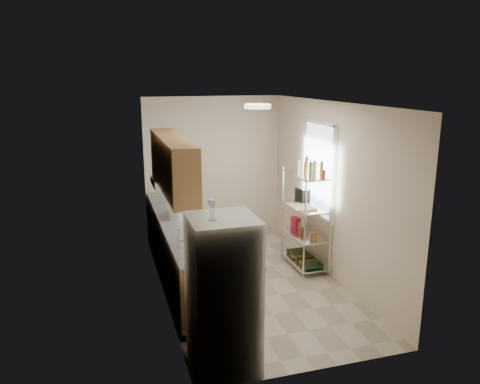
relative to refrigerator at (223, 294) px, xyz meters
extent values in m
cube|color=#BAAF96|center=(0.87, 1.83, -0.81)|extent=(2.50, 4.40, 0.01)
cube|color=silver|center=(0.87, 1.83, 1.80)|extent=(2.50, 4.40, 0.01)
cube|color=beige|center=(0.87, 4.04, 0.49)|extent=(2.50, 0.01, 2.60)
cube|color=beige|center=(0.87, -0.37, 0.49)|extent=(2.50, 0.01, 2.60)
cube|color=beige|center=(-0.38, 1.83, 0.49)|extent=(0.01, 4.40, 2.60)
cube|color=beige|center=(2.12, 1.83, 0.49)|extent=(0.01, 4.40, 2.60)
cube|color=#B4804C|center=(-0.05, 2.27, -0.38)|extent=(0.60, 3.48, 0.86)
cube|color=gray|center=(-0.03, 2.27, 0.07)|extent=(0.63, 3.51, 0.04)
cube|color=#B7BABC|center=(-0.07, 1.13, 0.07)|extent=(0.52, 0.44, 0.04)
cube|color=#B7BABC|center=(0.23, 3.63, -0.35)|extent=(0.01, 0.55, 0.72)
cube|color=#B4804C|center=(-0.18, 1.93, 1.00)|extent=(0.33, 2.20, 0.72)
cube|color=#B7BABC|center=(-0.13, 2.73, 0.58)|extent=(0.50, 0.60, 0.12)
cube|color=white|center=(2.10, 2.18, 0.74)|extent=(0.06, 1.00, 1.46)
cube|color=silver|center=(1.88, 2.13, -0.71)|extent=(0.45, 0.90, 0.02)
cube|color=silver|center=(1.88, 2.13, -0.26)|extent=(0.45, 0.90, 0.02)
cube|color=silver|center=(1.88, 2.13, 0.19)|extent=(0.45, 0.90, 0.02)
cube|color=silver|center=(1.88, 2.13, 0.69)|extent=(0.45, 0.90, 0.02)
cylinder|color=silver|center=(1.66, 1.69, -0.03)|extent=(0.02, 0.02, 1.55)
cylinder|color=silver|center=(1.66, 2.57, -0.03)|extent=(0.02, 0.02, 1.55)
cylinder|color=silver|center=(2.09, 1.69, -0.03)|extent=(0.02, 0.02, 1.55)
cylinder|color=silver|center=(2.09, 2.57, -0.03)|extent=(0.02, 0.02, 1.55)
cylinder|color=white|center=(0.87, 1.53, 1.76)|extent=(0.34, 0.34, 0.05)
cube|color=white|center=(0.00, 0.00, 0.00)|extent=(0.66, 0.66, 1.61)
cylinder|color=silver|center=(-0.08, 2.42, 0.20)|extent=(0.26, 0.26, 0.21)
cylinder|color=black|center=(-0.05, 2.69, 0.11)|extent=(0.33, 0.33, 0.04)
cylinder|color=black|center=(0.01, 2.71, 0.11)|extent=(0.23, 0.23, 0.04)
cube|color=tan|center=(1.76, 2.05, 0.22)|extent=(0.34, 0.43, 0.03)
cube|color=black|center=(1.87, 2.28, 0.33)|extent=(0.18, 0.24, 0.25)
cube|color=#B1152D|center=(1.86, 2.46, -0.16)|extent=(0.13, 0.16, 0.17)
camera|label=1|loc=(-1.08, -4.20, 2.14)|focal=35.00mm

